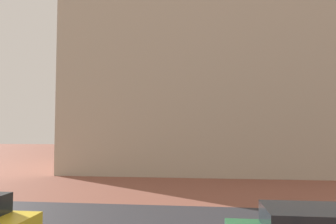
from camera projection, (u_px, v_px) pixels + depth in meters
ground_plane at (167, 213)px, 12.63m from camera, size 120.00×120.00×0.00m
landmark_building at (207, 60)px, 28.98m from camera, size 22.45×14.17×30.66m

